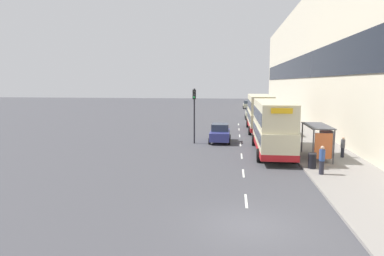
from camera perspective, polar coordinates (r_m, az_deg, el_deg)
ground_plane at (r=14.78m, az=9.40°, el=-15.70°), size 220.00×220.00×0.00m
pavement at (r=52.87m, az=14.76°, el=1.14°), size 5.00×93.00×0.14m
terrace_facade at (r=53.34m, az=19.41°, el=10.57°), size 3.10×93.00×17.91m
lane_mark_0 at (r=17.51m, az=9.00°, el=-11.88°), size 0.12×2.00×0.01m
lane_mark_1 at (r=22.47m, az=8.55°, el=-7.46°), size 0.12×2.00×0.01m
lane_mark_2 at (r=27.53m, az=8.27°, el=-4.65°), size 0.12×2.00×0.01m
lane_mark_3 at (r=32.62m, az=8.08°, el=-2.72°), size 0.12×2.00×0.01m
lane_mark_4 at (r=37.75m, az=7.94°, el=-1.30°), size 0.12×2.00×0.01m
lane_mark_5 at (r=42.89m, az=7.84°, el=-0.23°), size 0.12×2.00×0.01m
lane_mark_6 at (r=48.04m, az=7.75°, el=0.61°), size 0.12×2.00×0.01m
bus_shelter at (r=27.19m, az=20.64°, el=-1.21°), size 1.60×4.20×2.48m
double_decker_bus_near at (r=28.61m, az=13.27°, el=0.32°), size 2.85×10.38×4.30m
double_decker_bus_ahead at (r=41.52m, az=11.23°, el=2.60°), size 2.85×10.07×4.30m
car_0 at (r=55.34m, az=9.85°, el=2.42°), size 1.95×4.52×1.82m
car_1 at (r=33.49m, az=4.69°, el=-0.88°), size 2.05×3.93×1.80m
car_2 at (r=77.27m, az=9.25°, el=3.86°), size 2.07×3.82×1.76m
pedestrian_at_shelter at (r=31.42m, az=16.60°, el=-1.54°), size 0.33×0.33×1.66m
pedestrian_1 at (r=22.75m, az=20.83°, el=-4.97°), size 0.36×0.36×1.80m
pedestrian_2 at (r=28.46m, az=23.83°, el=-2.90°), size 0.31×0.31×1.58m
litter_bin at (r=24.15m, az=19.40°, el=-5.14°), size 0.55×0.55×1.05m
traffic_light_far_kerb at (r=32.39m, az=0.38°, el=3.53°), size 0.30×0.32×5.24m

